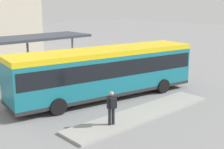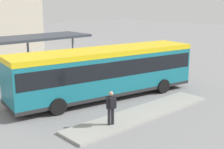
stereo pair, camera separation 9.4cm
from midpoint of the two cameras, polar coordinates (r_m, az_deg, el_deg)
The scene contains 10 objects.
ground_plane at distance 19.47m, azimuth -1.43°, elevation -4.19°, with size 120.00×120.00×0.00m, color gray.
curb_island at distance 16.70m, azimuth 5.35°, elevation -7.08°, with size 9.40×1.80×0.12m.
city_bus at distance 19.01m, azimuth -1.44°, elevation 0.95°, with size 12.14×4.48×3.04m.
pedestrian_waiting at distance 14.69m, azimuth -0.21°, elevation -5.77°, with size 0.46×0.50×1.65m.
bicycle_green at distance 26.93m, azimuth 11.90°, elevation 1.23°, with size 0.48×1.55×0.67m.
bicycle_red at distance 27.30m, azimuth 10.65°, elevation 1.53°, with size 0.48×1.73×0.75m.
bicycle_yellow at distance 28.03m, azimuth 9.96°, elevation 1.80°, with size 0.48×1.57×0.68m.
bicycle_white at distance 28.45m, azimuth 8.82°, elevation 2.07°, with size 0.48×1.71×0.74m.
station_shelter at distance 23.02m, azimuth -15.39°, elevation 6.22°, with size 9.16×3.18×3.36m.
potted_planter_near_shelter at distance 21.98m, azimuth -8.16°, elevation -0.44°, with size 0.89×0.89×1.31m.
Camera 1 is at (-12.21, -13.98, 5.89)m, focal length 50.00 mm.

